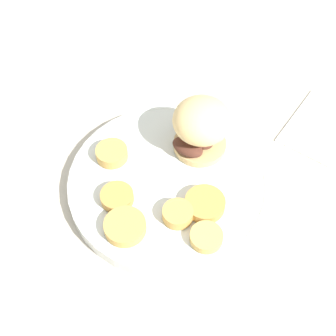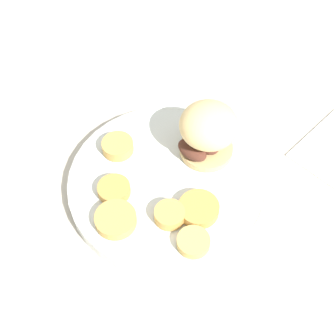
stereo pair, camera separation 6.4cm
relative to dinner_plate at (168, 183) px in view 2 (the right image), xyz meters
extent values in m
plane|color=#B2A899|center=(0.00, 0.00, -0.01)|extent=(4.00, 4.00, 0.00)
cylinder|color=silver|center=(0.00, 0.00, 0.00)|extent=(0.28, 0.28, 0.02)
torus|color=silver|center=(0.00, 0.00, 0.01)|extent=(0.28, 0.28, 0.01)
cylinder|color=tan|center=(0.03, -0.07, 0.02)|extent=(0.08, 0.08, 0.01)
ellipsoid|color=#4C281E|center=(0.03, -0.07, 0.03)|extent=(0.04, 0.03, 0.02)
ellipsoid|color=#4C281E|center=(0.02, -0.04, 0.03)|extent=(0.06, 0.05, 0.02)
ellipsoid|color=#4C281E|center=(0.03, -0.07, 0.03)|extent=(0.05, 0.04, 0.02)
ellipsoid|color=#4C281E|center=(0.03, -0.07, 0.03)|extent=(0.03, 0.03, 0.02)
ellipsoid|color=#4C281E|center=(0.06, -0.07, 0.03)|extent=(0.05, 0.05, 0.01)
ellipsoid|color=#563323|center=(0.05, -0.10, 0.03)|extent=(0.06, 0.05, 0.02)
ellipsoid|color=#E5C17F|center=(0.03, -0.07, 0.07)|extent=(0.08, 0.08, 0.06)
cylinder|color=#BC8942|center=(0.00, 0.08, 0.02)|extent=(0.05, 0.05, 0.01)
cylinder|color=tan|center=(0.07, 0.05, 0.02)|extent=(0.05, 0.05, 0.02)
cylinder|color=tan|center=(-0.11, 0.00, 0.02)|extent=(0.04, 0.04, 0.01)
cylinder|color=tan|center=(-0.06, 0.02, 0.02)|extent=(0.04, 0.04, 0.02)
cylinder|color=#BC8942|center=(-0.06, -0.02, 0.02)|extent=(0.05, 0.05, 0.01)
cylinder|color=tan|center=(-0.05, 0.09, 0.02)|extent=(0.06, 0.06, 0.01)
cube|color=white|center=(-0.01, -0.27, -0.01)|extent=(0.14, 0.16, 0.01)
camera|label=1|loc=(-0.34, 0.17, 0.55)|focal=50.00mm
camera|label=2|loc=(-0.36, 0.11, 0.55)|focal=50.00mm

